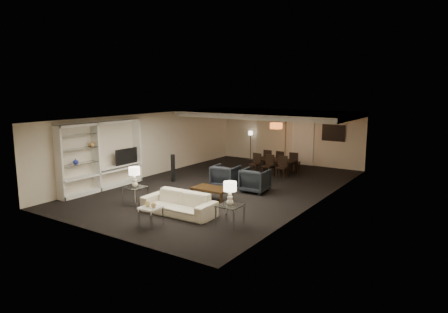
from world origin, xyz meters
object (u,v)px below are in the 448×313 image
Objects in this scene: armchair_right at (255,180)px; marble_table at (151,216)px; armchair_left at (225,176)px; television at (125,156)px; chair_fm at (282,161)px; coffee_table at (212,194)px; table_lamp_right at (230,193)px; pendant_light at (276,126)px; sofa at (179,203)px; floor_speaker at (173,168)px; side_table_right at (230,215)px; vase_blue at (76,161)px; vase_amber at (92,144)px; dining_table at (275,166)px; chair_fl at (269,159)px; floor_lamp at (250,146)px; table_lamp_left at (135,177)px; chair_nr at (281,167)px; chair_fr at (295,162)px; chair_nm at (268,166)px; chair_nl at (255,164)px; side_table_left at (135,196)px.

armchair_right is 4.44m from marble_table.
armchair_right is (1.20, 0.00, 0.00)m from armchair_left.
marble_table is 4.89m from television.
coffee_table is at bearing 96.11° from chair_fm.
armchair_left is 4.05m from table_lamp_right.
armchair_right is (0.96, -3.50, -1.52)m from pendant_light.
coffee_table is (0.00, 1.60, -0.10)m from sofa.
coffee_table is at bearing -17.29° from floor_speaker.
side_table_right is at bearing -43.26° from coffee_table.
vase_blue is 1.09× the size of vase_amber.
dining_table is 1.92× the size of chair_fm.
chair_fl is at bearing 150.05° from pendant_light.
table_lamp_right is 5.73m from vase_amber.
floor_lamp reaches higher than television.
table_lamp_right is 0.61× the size of television.
vase_amber is (-3.97, 1.40, 1.40)m from marble_table.
table_lamp_left is at bearing -84.28° from floor_lamp.
sofa is 1.70m from side_table_right.
chair_nr is 1.43m from chair_fm.
table_lamp_left reaches higher than chair_nr.
chair_fm is at bearing -4.98° from chair_fr.
chair_nm is at bearing 58.17° from vase_blue.
chair_nl is (3.19, 6.11, -0.73)m from vase_blue.
floor_lamp is (-2.55, 6.90, 0.50)m from coffee_table.
table_lamp_left reaches higher than floor_speaker.
side_table_left is 7.10m from chair_fl.
table_lamp_left is at bearing -7.55° from vase_amber.
chair_nr is at bearing -53.62° from pendant_light.
chair_nm is 0.60m from chair_nr.
side_table_right is 7.29m from chair_fm.
pendant_light is 1.57m from chair_fl.
sofa is 3.36m from armchair_right.
chair_fr is at bearing 56.91° from vase_amber.
floor_lamp is at bearing -62.00° from armchair_right.
side_table_left is at bearing -100.79° from chair_nm.
table_lamp_right is at bearing 119.13° from armchair_left.
vase_blue reaches higher than chair_nl.
floor_speaker is at bearing 109.19° from side_table_left.
chair_fm is at bearing 90.02° from sofa.
vase_amber reaches higher than coffee_table.
floor_lamp reaches higher than armchair_left.
table_lamp_left reaches higher than armchair_left.
chair_fm is (3.79, 6.74, -1.22)m from vase_amber.
vase_blue is (-5.67, -0.37, 0.30)m from table_lamp_right.
marble_table is at bearing 95.48° from chair_fm.
side_table_right reaches higher than marble_table.
vase_amber reaches higher than sofa.
armchair_left is at bearing 91.55° from chair_fl.
chair_nl and chair_fr have the same top height.
dining_table is 1.92× the size of chair_nr.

